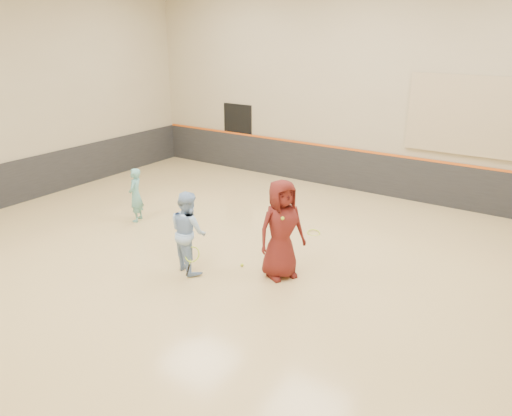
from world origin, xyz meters
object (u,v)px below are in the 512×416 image
Objects in this scene: instructor at (188,232)px; young_man at (281,229)px; girl at (136,195)px; spare_racket at (314,231)px.

instructor is 1.84m from young_man.
girl is 4.58m from young_man.
girl is at bearing -157.09° from spare_racket.
spare_racket is (4.10, 1.73, -0.61)m from girl.
young_man is 2.48m from spare_racket.
girl is at bearing 113.02° from young_man.
spare_racket is at bearing -88.46° from instructor.
young_man reaches higher than girl.
young_man reaches higher than spare_racket.
instructor is at bearing -111.67° from spare_racket.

